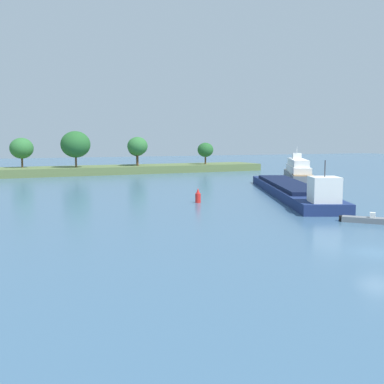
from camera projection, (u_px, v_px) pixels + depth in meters
name	position (u px, v px, depth m)	size (l,w,h in m)	color
ground_plane	(378.00, 253.00, 32.76)	(400.00, 400.00, 0.00)	#3D607F
treeline_island	(90.00, 164.00, 110.03)	(90.06, 12.01, 10.17)	#566B3D
cargo_barge	(291.00, 189.00, 67.35)	(21.71, 38.57, 5.85)	navy
white_riverboat	(298.00, 171.00, 91.68)	(15.25, 21.22, 6.82)	slate
fishing_skiff	(368.00, 220.00, 44.80)	(4.10, 4.39, 1.04)	slate
channel_buoy_red	(198.00, 196.00, 59.37)	(0.70, 0.70, 1.90)	red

